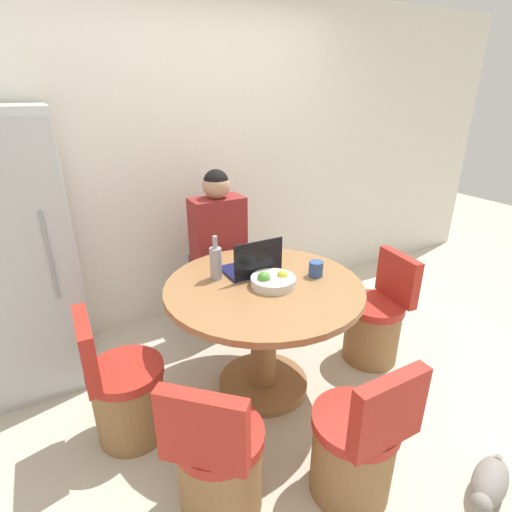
% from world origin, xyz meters
% --- Properties ---
extents(ground_plane, '(12.00, 12.00, 0.00)m').
position_xyz_m(ground_plane, '(0.00, 0.00, 0.00)').
color(ground_plane, beige).
extents(wall_back, '(7.00, 0.06, 2.60)m').
position_xyz_m(wall_back, '(0.00, 1.50, 1.30)').
color(wall_back, silver).
rests_on(wall_back, ground_plane).
extents(refrigerator, '(0.74, 0.66, 1.79)m').
position_xyz_m(refrigerator, '(-1.34, 1.13, 0.89)').
color(refrigerator, silver).
rests_on(refrigerator, ground_plane).
extents(dining_table, '(1.21, 1.21, 0.77)m').
position_xyz_m(dining_table, '(-0.01, 0.26, 0.54)').
color(dining_table, olive).
rests_on(dining_table, ground_plane).
extents(chair_right_side, '(0.43, 0.42, 0.81)m').
position_xyz_m(chair_right_side, '(0.86, 0.15, 0.28)').
color(chair_right_side, olive).
rests_on(chair_right_side, ground_plane).
extents(chair_left_side, '(0.42, 0.42, 0.81)m').
position_xyz_m(chair_left_side, '(-0.89, 0.29, 0.28)').
color(chair_left_side, olive).
rests_on(chair_left_side, ground_plane).
extents(chair_near_camera, '(0.42, 0.42, 0.81)m').
position_xyz_m(chair_near_camera, '(-0.01, -0.62, 0.28)').
color(chair_near_camera, olive).
rests_on(chair_near_camera, ground_plane).
extents(chair_near_left_corner, '(0.48, 0.48, 0.81)m').
position_xyz_m(chair_near_left_corner, '(-0.61, -0.38, 0.28)').
color(chair_near_left_corner, olive).
rests_on(chair_near_left_corner, ground_plane).
extents(person_seated, '(0.40, 0.37, 1.33)m').
position_xyz_m(person_seated, '(0.04, 1.09, 0.73)').
color(person_seated, '#2D2D38').
rests_on(person_seated, ground_plane).
extents(laptop, '(0.34, 0.25, 0.24)m').
position_xyz_m(laptop, '(0.01, 0.44, 0.82)').
color(laptop, '#141947').
rests_on(laptop, dining_table).
extents(fruit_bowl, '(0.27, 0.27, 0.10)m').
position_xyz_m(fruit_bowl, '(0.03, 0.22, 0.80)').
color(fruit_bowl, beige).
rests_on(fruit_bowl, dining_table).
extents(coffee_cup, '(0.09, 0.09, 0.10)m').
position_xyz_m(coffee_cup, '(0.34, 0.21, 0.82)').
color(coffee_cup, '#2D4C84').
rests_on(coffee_cup, dining_table).
extents(bottle, '(0.07, 0.07, 0.28)m').
position_xyz_m(bottle, '(-0.23, 0.48, 0.88)').
color(bottle, '#9999A3').
rests_on(bottle, dining_table).
extents(cat, '(0.43, 0.26, 0.16)m').
position_xyz_m(cat, '(0.57, -0.96, 0.08)').
color(cat, gray).
rests_on(cat, ground_plane).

